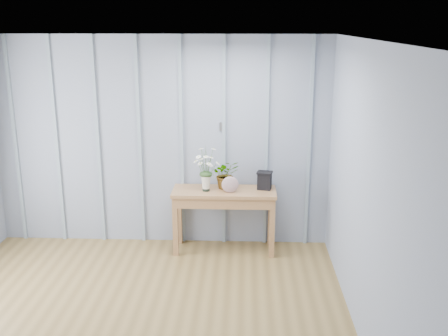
{
  "coord_description": "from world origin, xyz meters",
  "views": [
    {
      "loc": [
        1.0,
        -3.77,
        2.64
      ],
      "look_at": [
        0.76,
        1.94,
        1.03
      ],
      "focal_mm": 42.0,
      "sensor_mm": 36.0,
      "label": 1
    }
  ],
  "objects_px": {
    "daisy_vase": "(206,164)",
    "carved_box": "(265,180)",
    "sideboard": "(224,199)",
    "felt_disc_vessel": "(230,185)"
  },
  "relations": [
    {
      "from": "daisy_vase",
      "to": "felt_disc_vessel",
      "type": "relative_size",
      "value": 2.68
    },
    {
      "from": "daisy_vase",
      "to": "carved_box",
      "type": "relative_size",
      "value": 2.45
    },
    {
      "from": "daisy_vase",
      "to": "felt_disc_vessel",
      "type": "distance_m",
      "value": 0.36
    },
    {
      "from": "daisy_vase",
      "to": "carved_box",
      "type": "xyz_separation_m",
      "value": [
        0.67,
        0.09,
        -0.21
      ]
    },
    {
      "from": "sideboard",
      "to": "felt_disc_vessel",
      "type": "height_order",
      "value": "felt_disc_vessel"
    },
    {
      "from": "daisy_vase",
      "to": "carved_box",
      "type": "height_order",
      "value": "daisy_vase"
    },
    {
      "from": "sideboard",
      "to": "daisy_vase",
      "type": "xyz_separation_m",
      "value": [
        -0.21,
        -0.04,
        0.44
      ]
    },
    {
      "from": "sideboard",
      "to": "daisy_vase",
      "type": "bearing_deg",
      "value": -169.65
    },
    {
      "from": "sideboard",
      "to": "carved_box",
      "type": "xyz_separation_m",
      "value": [
        0.47,
        0.05,
        0.22
      ]
    },
    {
      "from": "felt_disc_vessel",
      "to": "carved_box",
      "type": "distance_m",
      "value": 0.42
    }
  ]
}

